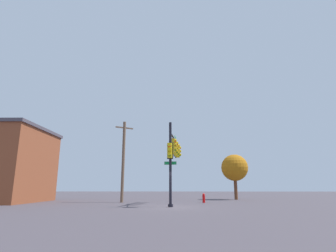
{
  "coord_description": "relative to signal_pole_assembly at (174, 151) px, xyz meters",
  "views": [
    {
      "loc": [
        -19.87,
        -0.11,
        1.45
      ],
      "look_at": [
        -0.09,
        0.18,
        5.98
      ],
      "focal_mm": 28.27,
      "sensor_mm": 36.0,
      "label": 1
    }
  ],
  "objects": [
    {
      "name": "ground_plane",
      "position": [
        -2.12,
        0.29,
        -4.32
      ],
      "size": [
        120.0,
        120.0,
        0.0
      ],
      "primitive_type": "plane",
      "color": "#484047"
    },
    {
      "name": "signal_pole_assembly",
      "position": [
        0.0,
        0.0,
        0.0
      ],
      "size": [
        6.78,
        1.48,
        6.28
      ],
      "color": "black",
      "rests_on": "ground_plane"
    },
    {
      "name": "utility_pole",
      "position": [
        3.38,
        4.85,
        -0.34
      ],
      "size": [
        1.05,
        1.59,
        7.69
      ],
      "color": "brown",
      "rests_on": "ground_plane"
    },
    {
      "name": "fire_hydrant",
      "position": [
        2.83,
        -2.7,
        -3.91
      ],
      "size": [
        0.33,
        0.24,
        0.83
      ],
      "color": "red",
      "rests_on": "ground_plane"
    },
    {
      "name": "tree_near",
      "position": [
        8.9,
        -7.06,
        -0.78
      ],
      "size": [
        3.03,
        3.03,
        5.08
      ],
      "color": "brown",
      "rests_on": "ground_plane"
    },
    {
      "name": "brick_building",
      "position": [
        3.31,
        15.59,
        -0.78
      ],
      "size": [
        8.34,
        5.97,
        7.06
      ],
      "color": "brown",
      "rests_on": "ground_plane"
    }
  ]
}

